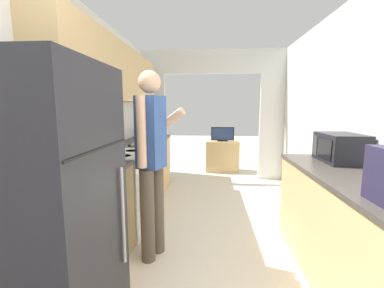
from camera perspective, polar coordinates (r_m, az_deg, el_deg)
wall_left at (r=2.95m, az=-22.54°, el=8.79°), size 0.38×6.73×2.50m
wall_right at (r=2.68m, az=36.39°, el=3.02°), size 0.06×6.73×2.50m
wall_far_with_doorway at (r=5.06m, az=4.42°, el=8.66°), size 3.15×0.06×2.50m
counter_left at (r=3.66m, az=-12.86°, el=-7.26°), size 0.62×2.99×0.91m
counter_right at (r=2.35m, az=33.23°, el=-17.42°), size 0.62×2.04×0.91m
refrigerator at (r=1.76m, az=-30.66°, el=-12.50°), size 0.79×0.78×1.66m
range_oven at (r=3.13m, az=-15.89°, el=-9.98°), size 0.66×0.73×1.05m
person at (r=2.38m, az=-9.02°, el=-3.49°), size 0.55×0.45×1.74m
microwave at (r=2.78m, az=30.04°, el=-0.74°), size 0.33×0.48×0.27m
tv_cabinet at (r=5.75m, az=6.70°, el=-2.66°), size 0.72×0.42×0.68m
television at (r=5.64m, az=6.80°, el=2.15°), size 0.50×0.16×0.31m
knife at (r=3.57m, az=-13.43°, el=-0.15°), size 0.08×0.34×0.02m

